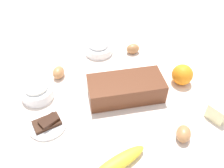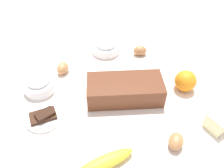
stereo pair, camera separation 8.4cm
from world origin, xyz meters
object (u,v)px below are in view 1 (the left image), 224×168
object	(u,v)px
chocolate_plate	(47,124)
flour_bowl	(37,91)
banana	(118,163)
egg_loose	(183,134)
egg_beside_bowl	(59,72)
loaf_pan	(126,88)
orange_fruit	(182,75)
egg_near_butter	(133,49)
butter_block	(221,109)
sugar_bowl	(99,48)

from	to	relation	value
chocolate_plate	flour_bowl	bearing A→B (deg)	90.32
banana	egg_loose	size ratio (longest dim) A/B	3.02
egg_beside_bowl	loaf_pan	bearing A→B (deg)	-46.52
orange_fruit	egg_near_butter	size ratio (longest dim) A/B	1.34
butter_block	chocolate_plate	bearing A→B (deg)	160.20
orange_fruit	sugar_bowl	bearing A→B (deg)	124.42
orange_fruit	egg_near_butter	world-z (taller)	orange_fruit
sugar_bowl	egg_beside_bowl	size ratio (longest dim) A/B	2.04
sugar_bowl	egg_loose	world-z (taller)	sugar_bowl
flour_bowl	egg_near_butter	xyz separation A→B (m)	(0.47, 0.10, -0.01)
loaf_pan	egg_loose	world-z (taller)	loaf_pan
sugar_bowl	chocolate_plate	world-z (taller)	sugar_bowl
egg_near_butter	egg_beside_bowl	distance (m)	0.36
sugar_bowl	egg_near_butter	bearing A→B (deg)	-25.35
butter_block	egg_near_butter	bearing A→B (deg)	102.70
sugar_bowl	orange_fruit	bearing A→B (deg)	-55.58
flour_bowl	egg_beside_bowl	world-z (taller)	flour_bowl
flour_bowl	loaf_pan	bearing A→B (deg)	-23.80
loaf_pan	banana	world-z (taller)	loaf_pan
loaf_pan	flour_bowl	world-z (taller)	loaf_pan
egg_loose	chocolate_plate	world-z (taller)	egg_loose
banana	butter_block	distance (m)	0.41
loaf_pan	chocolate_plate	xyz separation A→B (m)	(-0.31, -0.02, -0.03)
loaf_pan	egg_loose	xyz separation A→B (m)	(0.08, -0.25, -0.02)
chocolate_plate	butter_block	bearing A→B (deg)	-19.80
sugar_bowl	banana	size ratio (longest dim) A/B	0.69
egg_loose	chocolate_plate	xyz separation A→B (m)	(-0.39, 0.23, -0.01)
egg_near_butter	egg_beside_bowl	size ratio (longest dim) A/B	0.97
sugar_bowl	loaf_pan	bearing A→B (deg)	-92.44
egg_near_butter	egg_beside_bowl	bearing A→B (deg)	-176.23
egg_near_butter	chocolate_plate	world-z (taller)	egg_near_butter
orange_fruit	butter_block	distance (m)	0.20
butter_block	egg_near_butter	distance (m)	0.47
loaf_pan	orange_fruit	distance (m)	0.24
sugar_bowl	orange_fruit	xyz separation A→B (m)	(0.23, -0.33, 0.01)
flour_bowl	egg_loose	bearing A→B (deg)	-44.35
sugar_bowl	chocolate_plate	size ratio (longest dim) A/B	1.01
egg_loose	egg_near_butter	bearing A→B (deg)	81.32
banana	loaf_pan	bearing A→B (deg)	58.94
sugar_bowl	butter_block	size ratio (longest dim) A/B	1.46
sugar_bowl	egg_near_butter	xyz separation A→B (m)	(0.15, -0.07, -0.00)
banana	butter_block	xyz separation A→B (m)	(0.41, 0.03, 0.01)
butter_block	chocolate_plate	size ratio (longest dim) A/B	0.69
sugar_bowl	chocolate_plate	xyz separation A→B (m)	(-0.32, -0.32, -0.02)
butter_block	egg_loose	distance (m)	0.18
egg_near_butter	butter_block	bearing A→B (deg)	-77.30
butter_block	banana	bearing A→B (deg)	-176.08
sugar_bowl	egg_beside_bowl	bearing A→B (deg)	-156.87
flour_bowl	egg_loose	world-z (taller)	flour_bowl
orange_fruit	egg_loose	world-z (taller)	orange_fruit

